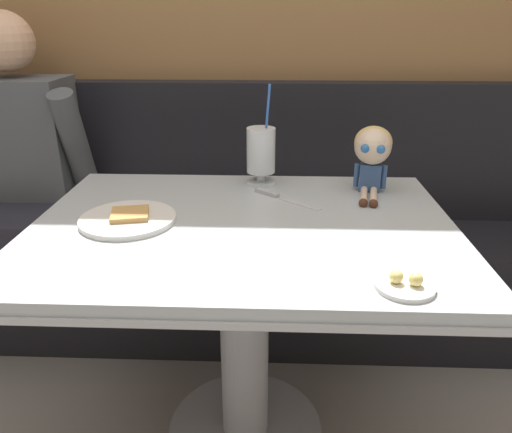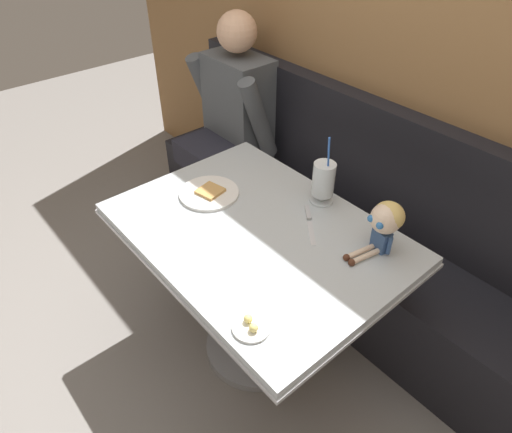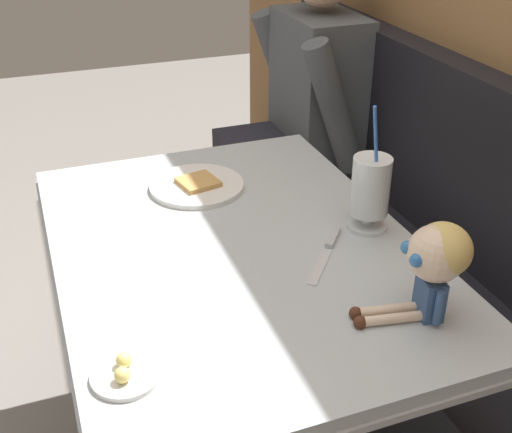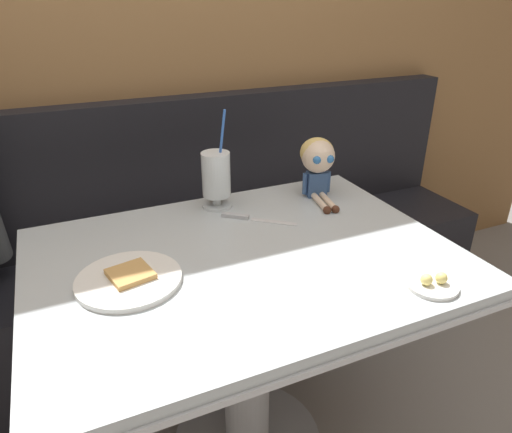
# 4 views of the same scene
# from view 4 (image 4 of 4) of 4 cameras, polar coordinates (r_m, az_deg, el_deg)

# --- Properties ---
(wood_panel_wall) EXTENTS (4.40, 0.08, 2.40)m
(wood_panel_wall) POSITION_cam_4_polar(r_m,az_deg,el_deg) (1.89, -12.49, 20.42)
(wood_panel_wall) COLOR olive
(wood_panel_wall) RESTS_ON ground
(booth_bench) EXTENTS (2.60, 0.48, 1.00)m
(booth_bench) POSITION_cam_4_polar(r_m,az_deg,el_deg) (1.95, -8.47, -6.54)
(booth_bench) COLOR black
(booth_bench) RESTS_ON ground
(diner_table) EXTENTS (1.11, 0.81, 0.74)m
(diner_table) POSITION_cam_4_polar(r_m,az_deg,el_deg) (1.33, -1.25, -12.01)
(diner_table) COLOR #B2BCC1
(diner_table) RESTS_ON ground
(toast_plate) EXTENTS (0.25, 0.25, 0.03)m
(toast_plate) POSITION_cam_4_polar(r_m,az_deg,el_deg) (1.15, -15.35, -7.43)
(toast_plate) COLOR white
(toast_plate) RESTS_ON diner_table
(milkshake_glass) EXTENTS (0.10, 0.10, 0.31)m
(milkshake_glass) POSITION_cam_4_polar(r_m,az_deg,el_deg) (1.46, -4.92, 4.83)
(milkshake_glass) COLOR silver
(milkshake_glass) RESTS_ON diner_table
(butter_saucer) EXTENTS (0.12, 0.12, 0.04)m
(butter_saucer) POSITION_cam_4_polar(r_m,az_deg,el_deg) (1.17, 20.87, -7.72)
(butter_saucer) COLOR white
(butter_saucer) RESTS_ON diner_table
(butter_knife) EXTENTS (0.19, 0.16, 0.01)m
(butter_knife) POSITION_cam_4_polar(r_m,az_deg,el_deg) (1.41, -1.26, -0.13)
(butter_knife) COLOR silver
(butter_knife) RESTS_ON diner_table
(seated_doll) EXTENTS (0.13, 0.23, 0.20)m
(seated_doll) POSITION_cam_4_polar(r_m,az_deg,el_deg) (1.54, 7.62, 6.99)
(seated_doll) COLOR #385689
(seated_doll) RESTS_ON diner_table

